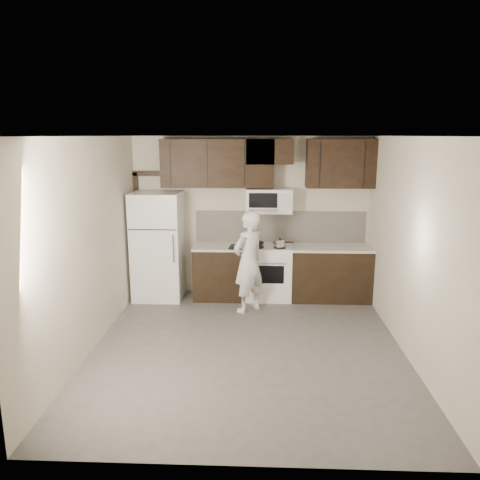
# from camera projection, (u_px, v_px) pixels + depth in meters

# --- Properties ---
(floor) EXTENTS (4.50, 4.50, 0.00)m
(floor) POSITION_uv_depth(u_px,v_px,m) (247.00, 347.00, 6.11)
(floor) COLOR #504E4B
(floor) RESTS_ON ground
(back_wall) EXTENTS (4.00, 0.00, 4.00)m
(back_wall) POSITION_uv_depth(u_px,v_px,m) (251.00, 216.00, 8.01)
(back_wall) COLOR beige
(back_wall) RESTS_ON ground
(ceiling) EXTENTS (4.50, 4.50, 0.00)m
(ceiling) POSITION_uv_depth(u_px,v_px,m) (248.00, 136.00, 5.52)
(ceiling) COLOR white
(ceiling) RESTS_ON back_wall
(counter_run) EXTENTS (2.95, 0.64, 0.91)m
(counter_run) POSITION_uv_depth(u_px,v_px,m) (286.00, 272.00, 7.88)
(counter_run) COLOR black
(counter_run) RESTS_ON floor
(stove) EXTENTS (0.76, 0.66, 0.94)m
(stove) POSITION_uv_depth(u_px,v_px,m) (268.00, 272.00, 7.89)
(stove) COLOR white
(stove) RESTS_ON floor
(backsplash) EXTENTS (2.90, 0.02, 0.54)m
(backsplash) POSITION_uv_depth(u_px,v_px,m) (280.00, 227.00, 8.01)
(backsplash) COLOR beige
(backsplash) RESTS_ON counter_run
(upper_cabinets) EXTENTS (3.48, 0.35, 0.78)m
(upper_cabinets) POSITION_uv_depth(u_px,v_px,m) (264.00, 162.00, 7.62)
(upper_cabinets) COLOR black
(upper_cabinets) RESTS_ON back_wall
(microwave) EXTENTS (0.76, 0.42, 0.40)m
(microwave) POSITION_uv_depth(u_px,v_px,m) (269.00, 201.00, 7.74)
(microwave) COLOR white
(microwave) RESTS_ON upper_cabinets
(refrigerator) EXTENTS (0.80, 0.76, 1.80)m
(refrigerator) POSITION_uv_depth(u_px,v_px,m) (158.00, 246.00, 7.82)
(refrigerator) COLOR white
(refrigerator) RESTS_ON floor
(door_trim) EXTENTS (0.50, 0.08, 2.12)m
(door_trim) POSITION_uv_depth(u_px,v_px,m) (140.00, 222.00, 8.07)
(door_trim) COLOR black
(door_trim) RESTS_ON floor
(saucepan) EXTENTS (0.32, 0.19, 0.18)m
(saucepan) POSITION_uv_depth(u_px,v_px,m) (280.00, 244.00, 7.62)
(saucepan) COLOR silver
(saucepan) RESTS_ON stove
(baking_tray) EXTENTS (0.46, 0.37, 0.02)m
(baking_tray) POSITION_uv_depth(u_px,v_px,m) (243.00, 247.00, 7.64)
(baking_tray) COLOR black
(baking_tray) RESTS_ON counter_run
(pizza) EXTENTS (0.32, 0.32, 0.02)m
(pizza) POSITION_uv_depth(u_px,v_px,m) (243.00, 246.00, 7.64)
(pizza) COLOR beige
(pizza) RESTS_ON baking_tray
(person) EXTENTS (0.68, 0.68, 1.60)m
(person) POSITION_uv_depth(u_px,v_px,m) (248.00, 262.00, 7.22)
(person) COLOR silver
(person) RESTS_ON floor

